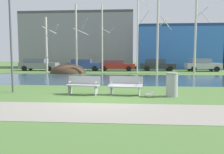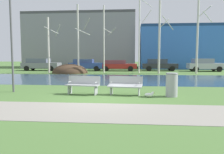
{
  "view_description": "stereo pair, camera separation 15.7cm",
  "coord_description": "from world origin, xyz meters",
  "views": [
    {
      "loc": [
        1.21,
        -9.4,
        1.8
      ],
      "look_at": [
        0.33,
        1.94,
        0.77
      ],
      "focal_mm": 36.43,
      "sensor_mm": 36.0,
      "label": 1
    },
    {
      "loc": [
        1.36,
        -9.39,
        1.8
      ],
      "look_at": [
        0.33,
        1.94,
        0.77
      ],
      "focal_mm": 36.43,
      "sensor_mm": 36.0,
      "label": 2
    }
  ],
  "objects": [
    {
      "name": "river_band",
      "position": [
        0.0,
        8.74,
        0.0
      ],
      "size": [
        80.0,
        8.61,
        0.01
      ],
      "primitive_type": "cube",
      "color": "#2D475B",
      "rests_on": "ground"
    },
    {
      "name": "birch_center_right",
      "position": [
        4.17,
        15.14,
        4.2
      ],
      "size": [
        1.54,
        2.37,
        8.28
      ],
      "color": "beige",
      "rests_on": "ground"
    },
    {
      "name": "paved_path_strip",
      "position": [
        0.0,
        -2.17,
        0.01
      ],
      "size": [
        60.0,
        2.59,
        0.01
      ],
      "primitive_type": "cube",
      "color": "gray",
      "rests_on": "ground"
    },
    {
      "name": "building_grey_warehouse",
      "position": [
        -7.06,
        28.35,
        4.33
      ],
      "size": [
        17.5,
        7.86,
        8.67
      ],
      "color": "gray",
      "rests_on": "ground"
    },
    {
      "name": "seagull",
      "position": [
        2.11,
        0.6,
        0.13
      ],
      "size": [
        0.46,
        0.17,
        0.26
      ],
      "color": "white",
      "rests_on": "ground"
    },
    {
      "name": "parked_van_nearest_grey",
      "position": [
        -10.46,
        18.94,
        0.81
      ],
      "size": [
        4.76,
        2.1,
        1.54
      ],
      "color": "slate",
      "rests_on": "ground"
    },
    {
      "name": "bench_right",
      "position": [
        1.02,
        1.18,
        0.47
      ],
      "size": [
        1.66,
        0.77,
        0.87
      ],
      "color": "#9EA0A3",
      "rests_on": "ground"
    },
    {
      "name": "streetlamp",
      "position": [
        -4.68,
        1.57,
        3.97
      ],
      "size": [
        0.32,
        0.32,
        6.06
      ],
      "color": "#4C4C51",
      "rests_on": "ground"
    },
    {
      "name": "parked_wagon_fourth_dark",
      "position": [
        4.68,
        19.82,
        0.79
      ],
      "size": [
        4.3,
        1.99,
        1.5
      ],
      "color": "#282B30",
      "rests_on": "ground"
    },
    {
      "name": "birch_center_left",
      "position": [
        -1.82,
        16.0,
        3.76
      ],
      "size": [
        1.47,
        2.27,
        7.42
      ],
      "color": "beige",
      "rests_on": "ground"
    },
    {
      "name": "trash_bin",
      "position": [
        3.12,
        0.93,
        0.55
      ],
      "size": [
        0.55,
        0.55,
        1.07
      ],
      "color": "#999B9E",
      "rests_on": "ground"
    },
    {
      "name": "birch_left",
      "position": [
        -4.4,
        14.49,
        3.7
      ],
      "size": [
        1.42,
        2.6,
        7.26
      ],
      "color": "#BCB7A8",
      "rests_on": "ground"
    },
    {
      "name": "bench_left",
      "position": [
        -0.99,
        1.18,
        0.47
      ],
      "size": [
        1.66,
        0.77,
        0.87
      ],
      "color": "#9EA0A3",
      "rests_on": "ground"
    },
    {
      "name": "parked_hatch_third_red",
      "position": [
        -0.53,
        19.14,
        0.73
      ],
      "size": [
        4.64,
        1.95,
        1.35
      ],
      "color": "maroon",
      "rests_on": "ground"
    },
    {
      "name": "soil_mound",
      "position": [
        -5.44,
        14.73,
        0.0
      ],
      "size": [
        3.89,
        3.22,
        2.0
      ],
      "primitive_type": "ellipsoid",
      "color": "#423021",
      "rests_on": "ground"
    },
    {
      "name": "parked_suv_fifth_silver",
      "position": [
        10.09,
        19.24,
        0.81
      ],
      "size": [
        4.1,
        2.09,
        1.56
      ],
      "color": "#B2B5BC",
      "rests_on": "ground"
    },
    {
      "name": "birch_center",
      "position": [
        2.09,
        15.46,
        4.69
      ],
      "size": [
        1.36,
        2.5,
        9.17
      ],
      "color": "beige",
      "rests_on": "ground"
    },
    {
      "name": "birch_right",
      "position": [
        8.11,
        15.27,
        4.81
      ],
      "size": [
        1.55,
        2.67,
        9.48
      ],
      "color": "beige",
      "rests_on": "ground"
    },
    {
      "name": "building_blue_store",
      "position": [
        8.33,
        28.11,
        3.21
      ],
      "size": [
        11.64,
        9.66,
        6.42
      ],
      "color": "#3870C6",
      "rests_on": "ground"
    },
    {
      "name": "ground_plane",
      "position": [
        0.0,
        10.0,
        0.0
      ],
      "size": [
        120.0,
        120.0,
        0.0
      ],
      "primitive_type": "plane",
      "color": "#476B33"
    },
    {
      "name": "parked_sedan_second_blue",
      "position": [
        -4.58,
        19.03,
        0.78
      ],
      "size": [
        4.3,
        1.97,
        1.47
      ],
      "color": "#2D4793",
      "rests_on": "ground"
    },
    {
      "name": "birch_far_left",
      "position": [
        -7.73,
        14.75,
        3.12
      ],
      "size": [
        1.52,
        2.54,
        6.02
      ],
      "color": "#BCB7A8",
      "rests_on": "ground"
    }
  ]
}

